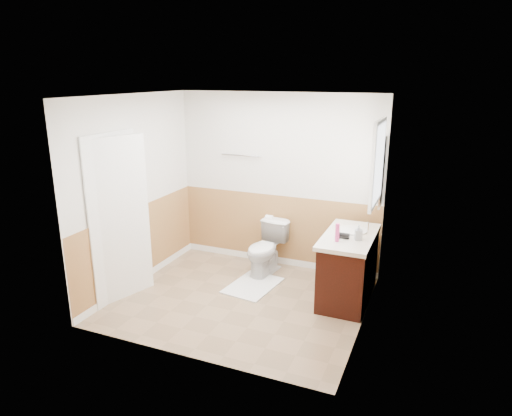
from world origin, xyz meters
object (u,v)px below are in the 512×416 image
at_px(vanity_cabinet, 348,269).
at_px(soap_dispenser, 359,232).
at_px(lotion_bottle, 337,233).
at_px(toilet, 266,249).
at_px(bath_mat, 253,286).

relative_size(vanity_cabinet, soap_dispenser, 5.98).
distance_m(lotion_bottle, soap_dispenser, 0.27).
xyz_separation_m(vanity_cabinet, lotion_bottle, (-0.10, -0.29, 0.56)).
distance_m(toilet, vanity_cabinet, 1.27).
bearing_deg(toilet, soap_dispenser, -10.94).
distance_m(bath_mat, vanity_cabinet, 1.30).
bearing_deg(vanity_cabinet, lotion_bottle, -109.27).
height_order(vanity_cabinet, soap_dispenser, soap_dispenser).
xyz_separation_m(toilet, bath_mat, (0.00, -0.46, -0.36)).
height_order(bath_mat, soap_dispenser, soap_dispenser).
relative_size(vanity_cabinet, lotion_bottle, 5.00).
bearing_deg(lotion_bottle, soap_dispenser, 34.75).
bearing_deg(soap_dispenser, vanity_cabinet, 131.96).
distance_m(vanity_cabinet, lotion_bottle, 0.64).
height_order(bath_mat, vanity_cabinet, vanity_cabinet).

